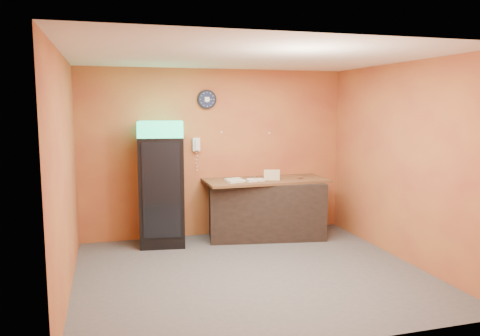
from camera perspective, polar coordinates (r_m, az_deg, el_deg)
name	(u,v)px	position (r m, az deg, el deg)	size (l,w,h in m)	color
floor	(251,273)	(6.34, 1.34, -12.65)	(4.50, 4.50, 0.00)	#47474C
back_wall	(216,153)	(7.92, -2.95, 1.85)	(4.50, 0.02, 2.80)	#BE7635
left_wall	(65,175)	(5.75, -20.55, -0.82)	(0.02, 4.00, 2.80)	#BE7635
right_wall	(403,162)	(7.00, 19.24, 0.67)	(0.02, 4.00, 2.80)	#BE7635
ceiling	(252,57)	(5.98, 1.43, 13.43)	(4.50, 4.00, 0.02)	white
beverage_cooler	(163,185)	(7.43, -9.41, -2.09)	(0.77, 0.78, 1.96)	black
prep_counter	(266,209)	(7.87, 3.15, -5.04)	(1.88, 0.84, 0.94)	black
wall_clock	(207,99)	(7.81, -4.07, 8.35)	(0.32, 0.06, 0.32)	black
wall_phone	(196,145)	(7.78, -5.35, 2.86)	(0.12, 0.10, 0.22)	white
butcher_paper	(266,180)	(7.78, 3.18, -1.51)	(2.03, 0.87, 0.04)	brown
sub_roll_stack	(272,175)	(7.69, 3.90, -0.86)	(0.27, 0.17, 0.16)	beige
wrapped_sandwich_left	(237,181)	(7.43, -0.42, -1.62)	(0.28, 0.11, 0.04)	silver
wrapped_sandwich_mid	(255,180)	(7.53, 1.90, -1.50)	(0.29, 0.11, 0.04)	silver
wrapped_sandwich_right	(233,179)	(7.62, -0.88, -1.40)	(0.27, 0.11, 0.04)	silver
kitchen_tool	(255,177)	(7.79, 1.80, -1.14)	(0.06, 0.06, 0.06)	silver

